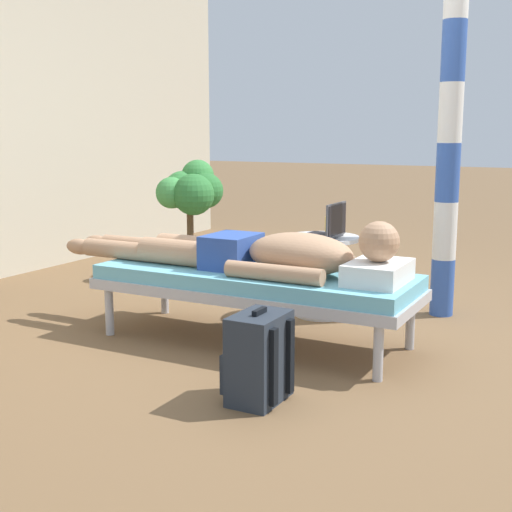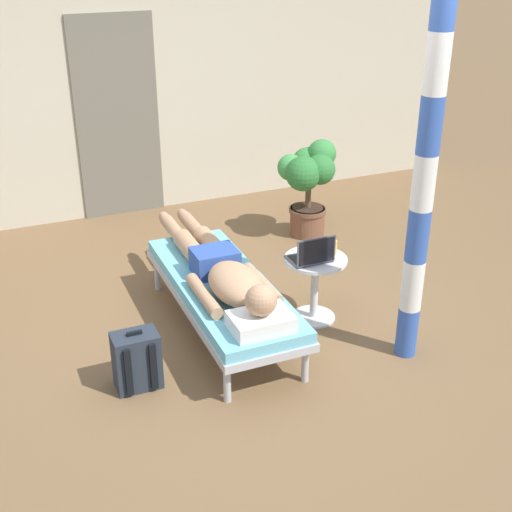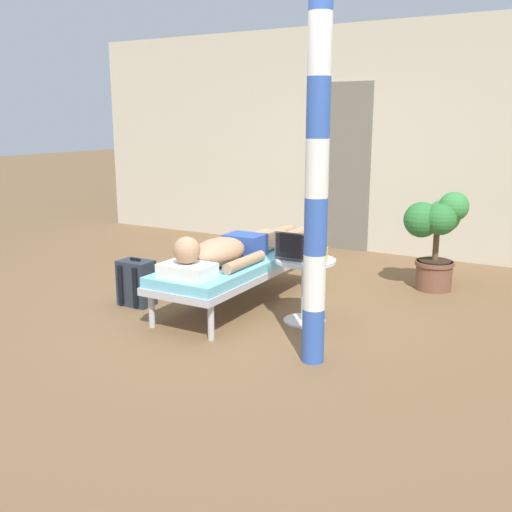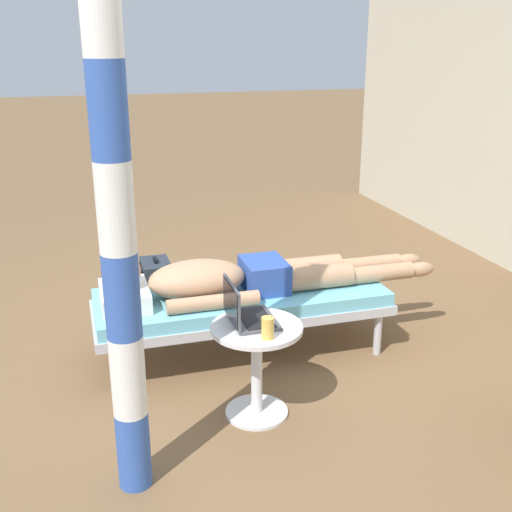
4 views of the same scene
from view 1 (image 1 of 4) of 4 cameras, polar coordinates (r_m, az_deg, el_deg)
ground_plane at (r=4.08m, az=3.31°, el=-6.77°), size 40.00×40.00×0.00m
lounge_chair at (r=3.92m, az=-0.11°, el=-2.21°), size 0.66×1.85×0.42m
person_reclining at (r=3.87m, az=0.42°, el=0.20°), size 0.53×2.17×0.32m
side_table at (r=4.51m, az=5.43°, el=-0.48°), size 0.48×0.48×0.52m
laptop at (r=4.40m, az=5.79°, el=2.23°), size 0.31×0.24×0.23m
drink_glass at (r=4.61m, az=6.06°, el=2.56°), size 0.06×0.06×0.11m
backpack at (r=3.12m, az=0.21°, el=-8.41°), size 0.30×0.26×0.42m
potted_plant at (r=5.74m, az=-5.36°, el=4.20°), size 0.57×0.53×0.95m
porch_post at (r=4.59m, az=15.70°, el=11.26°), size 0.15×0.15×2.60m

